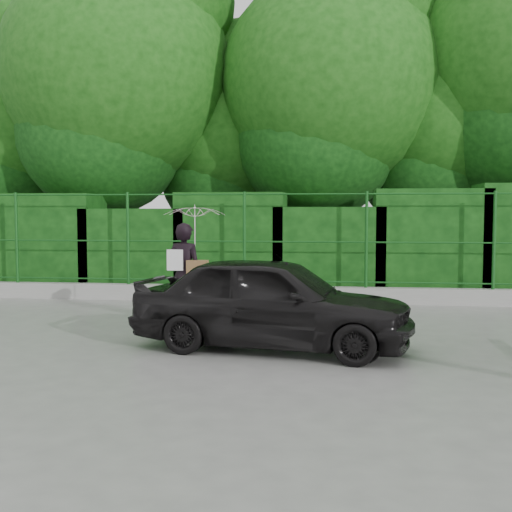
# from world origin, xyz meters

# --- Properties ---
(ground) EXTENTS (80.00, 80.00, 0.00)m
(ground) POSITION_xyz_m (0.00, 0.00, 0.00)
(ground) COLOR gray
(kerb) EXTENTS (14.00, 0.25, 0.30)m
(kerb) POSITION_xyz_m (0.00, 4.50, 0.15)
(kerb) COLOR #9E9E99
(kerb) RESTS_ON ground
(fence) EXTENTS (14.13, 0.06, 1.80)m
(fence) POSITION_xyz_m (0.22, 4.50, 1.20)
(fence) COLOR #134A16
(fence) RESTS_ON kerb
(hedge) EXTENTS (14.20, 1.20, 2.26)m
(hedge) POSITION_xyz_m (0.17, 5.50, 1.02)
(hedge) COLOR black
(hedge) RESTS_ON ground
(trees) EXTENTS (17.10, 6.15, 8.08)m
(trees) POSITION_xyz_m (1.14, 7.74, 4.62)
(trees) COLOR black
(trees) RESTS_ON ground
(woman) EXTENTS (0.93, 0.94, 1.83)m
(woman) POSITION_xyz_m (-0.07, 2.02, 1.21)
(woman) COLOR black
(woman) RESTS_ON ground
(car) EXTENTS (3.68, 2.00, 1.19)m
(car) POSITION_xyz_m (1.35, 0.32, 0.59)
(car) COLOR black
(car) RESTS_ON ground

